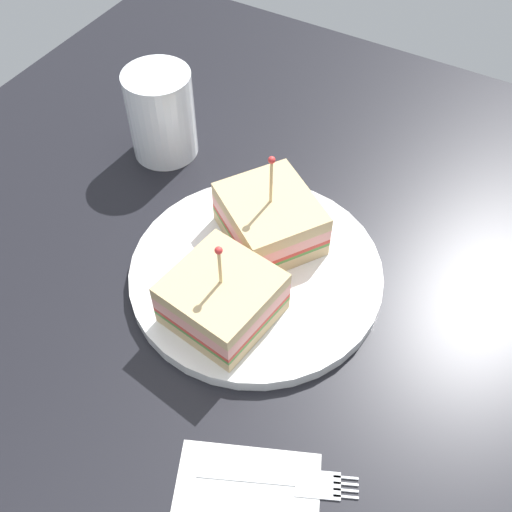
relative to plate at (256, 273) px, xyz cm
name	(u,v)px	position (x,y,z in cm)	size (l,w,h in cm)	color
ground_plane	(256,283)	(0.00, 0.00, -1.69)	(91.39, 91.39, 2.00)	black
plate	(256,273)	(0.00, 0.00, 0.00)	(25.10, 25.10, 1.39)	white
sandwich_half_front	(218,296)	(0.45, 6.13, 3.20)	(9.97, 10.02, 9.60)	tan
sandwich_half_back	(270,219)	(0.93, -4.46, 3.25)	(12.72, 12.40, 10.74)	tan
drink_glass	(162,119)	(19.00, -11.38, 3.93)	(7.67, 7.67, 10.54)	silver
napkin	(245,511)	(-10.53, 20.07, -0.62)	(11.38, 10.24, 0.15)	white
fork	(296,482)	(-12.97, 16.16, -0.52)	(12.19, 6.41, 0.35)	silver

